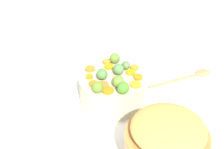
% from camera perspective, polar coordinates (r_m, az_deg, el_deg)
% --- Properties ---
extents(tabletop, '(2.40, 2.40, 0.02)m').
position_cam_1_polar(tabletop, '(1.15, 1.95, -5.30)').
color(tabletop, silver).
rests_on(tabletop, ground).
extents(serving_bowl_carrots, '(0.24, 0.24, 0.11)m').
position_cam_1_polar(serving_bowl_carrots, '(1.11, 0.00, -2.71)').
color(serving_bowl_carrots, '#B5B091').
rests_on(serving_bowl_carrots, tabletop).
extents(stuffing_mound, '(0.21, 0.21, 0.05)m').
position_cam_1_polar(stuffing_mound, '(0.84, 10.61, -9.99)').
color(stuffing_mound, tan).
rests_on(stuffing_mound, metal_pot).
extents(carrot_slice_0, '(0.04, 0.04, 0.01)m').
position_cam_1_polar(carrot_slice_0, '(1.09, 3.54, 0.40)').
color(carrot_slice_0, orange).
rests_on(carrot_slice_0, serving_bowl_carrots).
extents(carrot_slice_1, '(0.05, 0.05, 0.01)m').
position_cam_1_polar(carrot_slice_1, '(1.12, -0.56, 1.50)').
color(carrot_slice_1, orange).
rests_on(carrot_slice_1, serving_bowl_carrots).
extents(carrot_slice_2, '(0.05, 0.05, 0.01)m').
position_cam_1_polar(carrot_slice_2, '(1.05, 1.03, -0.98)').
color(carrot_slice_2, orange).
rests_on(carrot_slice_2, serving_bowl_carrots).
extents(carrot_slice_3, '(0.04, 0.04, 0.01)m').
position_cam_1_polar(carrot_slice_3, '(1.01, -0.77, -3.04)').
color(carrot_slice_3, orange).
rests_on(carrot_slice_3, serving_bowl_carrots).
extents(carrot_slice_4, '(0.04, 0.04, 0.01)m').
position_cam_1_polar(carrot_slice_4, '(1.14, -1.00, 2.43)').
color(carrot_slice_4, orange).
rests_on(carrot_slice_4, serving_bowl_carrots).
extents(carrot_slice_5, '(0.04, 0.04, 0.01)m').
position_cam_1_polar(carrot_slice_5, '(1.03, -3.54, -1.77)').
color(carrot_slice_5, orange).
rests_on(carrot_slice_5, serving_bowl_carrots).
extents(carrot_slice_6, '(0.03, 0.03, 0.01)m').
position_cam_1_polar(carrot_slice_6, '(1.09, -1.96, 0.57)').
color(carrot_slice_6, orange).
rests_on(carrot_slice_6, serving_bowl_carrots).
extents(carrot_slice_7, '(0.03, 0.03, 0.01)m').
position_cam_1_polar(carrot_slice_7, '(1.12, 4.28, 1.28)').
color(carrot_slice_7, orange).
rests_on(carrot_slice_7, serving_bowl_carrots).
extents(carrot_slice_8, '(0.03, 0.03, 0.01)m').
position_cam_1_polar(carrot_slice_8, '(1.07, -4.28, -0.41)').
color(carrot_slice_8, orange).
rests_on(carrot_slice_8, serving_bowl_carrots).
extents(carrot_slice_9, '(0.04, 0.04, 0.01)m').
position_cam_1_polar(carrot_slice_9, '(1.07, 4.92, -0.44)').
color(carrot_slice_9, orange).
rests_on(carrot_slice_9, serving_bowl_carrots).
extents(carrot_slice_10, '(0.05, 0.05, 0.01)m').
position_cam_1_polar(carrot_slice_10, '(1.04, 4.45, -1.90)').
color(carrot_slice_10, orange).
rests_on(carrot_slice_10, serving_bowl_carrots).
extents(carrot_slice_11, '(0.05, 0.05, 0.01)m').
position_cam_1_polar(carrot_slice_11, '(1.03, -1.63, -2.06)').
color(carrot_slice_11, orange).
rests_on(carrot_slice_11, serving_bowl_carrots).
extents(carrot_slice_12, '(0.05, 0.05, 0.01)m').
position_cam_1_polar(carrot_slice_12, '(1.11, -4.16, 1.08)').
color(carrot_slice_12, orange).
rests_on(carrot_slice_12, serving_bowl_carrots).
extents(brussels_sprout_0, '(0.04, 0.04, 0.04)m').
position_cam_1_polar(brussels_sprout_0, '(1.00, -2.74, -2.39)').
color(brussels_sprout_0, '#5A8229').
rests_on(brussels_sprout_0, serving_bowl_carrots).
extents(brussels_sprout_1, '(0.03, 0.03, 0.03)m').
position_cam_1_polar(brussels_sprout_1, '(1.11, 2.61, 1.73)').
color(brussels_sprout_1, '#507340').
rests_on(brussels_sprout_1, serving_bowl_carrots).
extents(brussels_sprout_2, '(0.04, 0.04, 0.04)m').
position_cam_1_polar(brussels_sprout_2, '(0.99, 2.13, -2.54)').
color(brussels_sprout_2, '#468726').
rests_on(brussels_sprout_2, serving_bowl_carrots).
extents(brussels_sprout_3, '(0.04, 0.04, 0.04)m').
position_cam_1_polar(brussels_sprout_3, '(1.02, 1.23, -1.36)').
color(brussels_sprout_3, olive).
rests_on(brussels_sprout_3, serving_bowl_carrots).
extents(brussels_sprout_4, '(0.04, 0.04, 0.04)m').
position_cam_1_polar(brussels_sprout_4, '(1.08, 1.21, 0.96)').
color(brussels_sprout_4, '#507D41').
rests_on(brussels_sprout_4, serving_bowl_carrots).
extents(brussels_sprout_5, '(0.04, 0.04, 0.04)m').
position_cam_1_polar(brussels_sprout_5, '(1.05, -1.89, 0.03)').
color(brussels_sprout_5, '#497F3C').
rests_on(brussels_sprout_5, serving_bowl_carrots).
extents(brussels_sprout_6, '(0.04, 0.04, 0.04)m').
position_cam_1_polar(brussels_sprout_6, '(1.14, 0.53, 3.11)').
color(brussels_sprout_6, '#5A812E').
rests_on(brussels_sprout_6, serving_bowl_carrots).
extents(wooden_spoon, '(0.27, 0.17, 0.01)m').
position_cam_1_polar(wooden_spoon, '(1.30, 15.01, -0.20)').
color(wooden_spoon, tan).
rests_on(wooden_spoon, tabletop).
extents(casserole_dish, '(0.20, 0.20, 0.11)m').
position_cam_1_polar(casserole_dish, '(1.14, -15.90, -2.73)').
color(casserole_dish, white).
rests_on(casserole_dish, tabletop).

